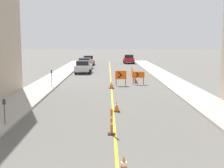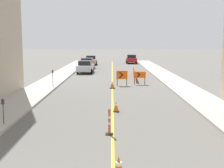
{
  "view_description": "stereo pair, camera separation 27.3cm",
  "coord_description": "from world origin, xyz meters",
  "px_view_note": "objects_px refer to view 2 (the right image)",
  "views": [
    {
      "loc": [
        -0.3,
        -4.94,
        4.07
      ],
      "look_at": [
        -0.01,
        17.24,
        1.0
      ],
      "focal_mm": 50.0,
      "sensor_mm": 36.0,
      "label": 1
    },
    {
      "loc": [
        -0.03,
        -4.94,
        4.07
      ],
      "look_at": [
        -0.01,
        17.24,
        1.0
      ],
      "focal_mm": 50.0,
      "sensor_mm": 36.0,
      "label": 2
    }
  ],
  "objects_px": {
    "traffic_cone_nearest": "(118,167)",
    "traffic_cone_third": "(112,85)",
    "arrow_barricade_secondary": "(139,75)",
    "parked_car_curb_mid": "(87,63)",
    "traffic_cone_second": "(116,106)",
    "delineator_post_front": "(109,123)",
    "parked_car_curb_far": "(91,60)",
    "parked_car_curb_near": "(85,67)",
    "arrow_barricade_primary": "(122,76)",
    "parking_meter_near_curb": "(3,106)",
    "parking_meter_far_curb": "(52,75)",
    "parked_car_opposite_side": "(131,59)"
  },
  "relations": [
    {
      "from": "arrow_barricade_primary",
      "to": "parking_meter_near_curb",
      "type": "bearing_deg",
      "value": -117.53
    },
    {
      "from": "traffic_cone_third",
      "to": "parked_car_opposite_side",
      "type": "distance_m",
      "value": 30.63
    },
    {
      "from": "parked_car_curb_near",
      "to": "traffic_cone_nearest",
      "type": "bearing_deg",
      "value": -80.94
    },
    {
      "from": "parking_meter_far_curb",
      "to": "delineator_post_front",
      "type": "bearing_deg",
      "value": -69.77
    },
    {
      "from": "parked_car_curb_mid",
      "to": "parking_meter_far_curb",
      "type": "relative_size",
      "value": 3.04
    },
    {
      "from": "traffic_cone_second",
      "to": "traffic_cone_third",
      "type": "height_order",
      "value": "traffic_cone_third"
    },
    {
      "from": "parked_car_curb_near",
      "to": "parked_car_curb_far",
      "type": "height_order",
      "value": "same"
    },
    {
      "from": "traffic_cone_third",
      "to": "parked_car_curb_near",
      "type": "xyz_separation_m",
      "value": [
        -3.44,
        13.03,
        0.48
      ]
    },
    {
      "from": "traffic_cone_nearest",
      "to": "parked_car_curb_near",
      "type": "bearing_deg",
      "value": 96.69
    },
    {
      "from": "traffic_cone_second",
      "to": "parked_car_curb_far",
      "type": "height_order",
      "value": "parked_car_curb_far"
    },
    {
      "from": "parking_meter_near_curb",
      "to": "parking_meter_far_curb",
      "type": "xyz_separation_m",
      "value": [
        -0.0,
        12.5,
        0.14
      ]
    },
    {
      "from": "arrow_barricade_primary",
      "to": "arrow_barricade_secondary",
      "type": "height_order",
      "value": "arrow_barricade_primary"
    },
    {
      "from": "delineator_post_front",
      "to": "traffic_cone_second",
      "type": "bearing_deg",
      "value": 85.46
    },
    {
      "from": "arrow_barricade_secondary",
      "to": "parking_meter_far_curb",
      "type": "bearing_deg",
      "value": -162.18
    },
    {
      "from": "traffic_cone_second",
      "to": "parked_car_curb_mid",
      "type": "height_order",
      "value": "parked_car_curb_mid"
    },
    {
      "from": "parked_car_curb_near",
      "to": "parked_car_opposite_side",
      "type": "distance_m",
      "value": 18.74
    },
    {
      "from": "parking_meter_far_curb",
      "to": "traffic_cone_nearest",
      "type": "bearing_deg",
      "value": -73.45
    },
    {
      "from": "traffic_cone_second",
      "to": "parking_meter_near_curb",
      "type": "relative_size",
      "value": 0.49
    },
    {
      "from": "delineator_post_front",
      "to": "arrow_barricade_primary",
      "type": "distance_m",
      "value": 15.11
    },
    {
      "from": "arrow_barricade_primary",
      "to": "parked_car_curb_mid",
      "type": "bearing_deg",
      "value": 100.7
    },
    {
      "from": "traffic_cone_second",
      "to": "delineator_post_front",
      "type": "xyz_separation_m",
      "value": [
        -0.35,
        -4.47,
        0.2
      ]
    },
    {
      "from": "arrow_barricade_secondary",
      "to": "delineator_post_front",
      "type": "bearing_deg",
      "value": -96.99
    },
    {
      "from": "parked_car_curb_mid",
      "to": "parked_car_curb_far",
      "type": "relative_size",
      "value": 1.01
    },
    {
      "from": "parked_car_curb_mid",
      "to": "parking_meter_far_curb",
      "type": "distance_m",
      "value": 18.96
    },
    {
      "from": "delineator_post_front",
      "to": "parking_meter_far_curb",
      "type": "height_order",
      "value": "parking_meter_far_curb"
    },
    {
      "from": "parking_meter_far_curb",
      "to": "parked_car_curb_mid",
      "type": "bearing_deg",
      "value": 85.37
    },
    {
      "from": "traffic_cone_nearest",
      "to": "parked_car_opposite_side",
      "type": "relative_size",
      "value": 0.15
    },
    {
      "from": "parked_car_curb_near",
      "to": "parked_car_opposite_side",
      "type": "xyz_separation_m",
      "value": [
        6.95,
        17.4,
        0.0
      ]
    },
    {
      "from": "traffic_cone_second",
      "to": "traffic_cone_third",
      "type": "xyz_separation_m",
      "value": [
        -0.21,
        8.92,
        0.02
      ]
    },
    {
      "from": "parked_car_opposite_side",
      "to": "parking_meter_far_curb",
      "type": "relative_size",
      "value": 2.99
    },
    {
      "from": "delineator_post_front",
      "to": "parking_meter_far_curb",
      "type": "xyz_separation_m",
      "value": [
        -5.05,
        13.71,
        0.66
      ]
    },
    {
      "from": "traffic_cone_third",
      "to": "parked_car_curb_mid",
      "type": "distance_m",
      "value": 19.57
    },
    {
      "from": "arrow_barricade_secondary",
      "to": "parked_car_curb_mid",
      "type": "xyz_separation_m",
      "value": [
        -6.23,
        16.8,
        -0.07
      ]
    },
    {
      "from": "parked_car_curb_mid",
      "to": "parking_meter_near_curb",
      "type": "xyz_separation_m",
      "value": [
        -1.53,
        -31.39,
        0.22
      ]
    },
    {
      "from": "traffic_cone_third",
      "to": "parking_meter_far_curb",
      "type": "distance_m",
      "value": 5.28
    },
    {
      "from": "traffic_cone_third",
      "to": "parked_car_curb_far",
      "type": "distance_m",
      "value": 27.14
    },
    {
      "from": "arrow_barricade_primary",
      "to": "parking_meter_far_curb",
      "type": "bearing_deg",
      "value": -171.23
    },
    {
      "from": "arrow_barricade_secondary",
      "to": "parked_car_curb_far",
      "type": "bearing_deg",
      "value": 106.91
    },
    {
      "from": "traffic_cone_third",
      "to": "arrow_barricade_secondary",
      "type": "distance_m",
      "value": 3.56
    },
    {
      "from": "delineator_post_front",
      "to": "parked_car_curb_near",
      "type": "bearing_deg",
      "value": 97.1
    },
    {
      "from": "traffic_cone_nearest",
      "to": "parking_meter_far_curb",
      "type": "bearing_deg",
      "value": 106.55
    },
    {
      "from": "parked_car_curb_mid",
      "to": "parked_car_opposite_side",
      "type": "distance_m",
      "value": 13.32
    },
    {
      "from": "traffic_cone_third",
      "to": "delineator_post_front",
      "type": "relative_size",
      "value": 0.56
    },
    {
      "from": "traffic_cone_nearest",
      "to": "parked_car_curb_mid",
      "type": "relative_size",
      "value": 0.15
    },
    {
      "from": "parked_car_curb_mid",
      "to": "parked_car_opposite_side",
      "type": "relative_size",
      "value": 1.02
    },
    {
      "from": "parking_meter_far_curb",
      "to": "parking_meter_near_curb",
      "type": "bearing_deg",
      "value": -90.0
    },
    {
      "from": "delineator_post_front",
      "to": "parking_meter_near_curb",
      "type": "height_order",
      "value": "parking_meter_near_curb"
    },
    {
      "from": "arrow_barricade_primary",
      "to": "parked_car_curb_mid",
      "type": "relative_size",
      "value": 0.31
    },
    {
      "from": "arrow_barricade_secondary",
      "to": "parked_car_curb_far",
      "type": "height_order",
      "value": "parked_car_curb_far"
    },
    {
      "from": "traffic_cone_nearest",
      "to": "traffic_cone_third",
      "type": "relative_size",
      "value": 1.03
    }
  ]
}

